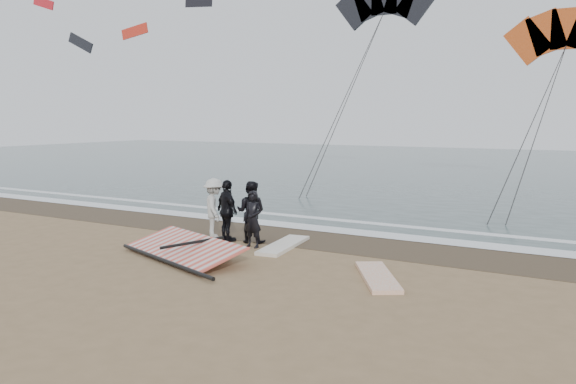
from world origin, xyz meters
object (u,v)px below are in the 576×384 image
object	(u,v)px
man_main	(253,219)
board_cream	(284,245)
sail_rig	(186,249)
board_white	(378,277)

from	to	relation	value
man_main	board_cream	world-z (taller)	man_main
man_main	sail_rig	bearing A→B (deg)	-114.89
board_cream	sail_rig	world-z (taller)	sail_rig
board_cream	sail_rig	size ratio (longest dim) A/B	0.59
man_main	board_cream	size ratio (longest dim) A/B	0.66
man_main	board_white	distance (m)	4.46
board_white	board_cream	distance (m)	3.85
man_main	board_white	size ratio (longest dim) A/B	0.68
board_white	board_cream	bearing A→B (deg)	122.76
man_main	sail_rig	size ratio (longest dim) A/B	0.39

